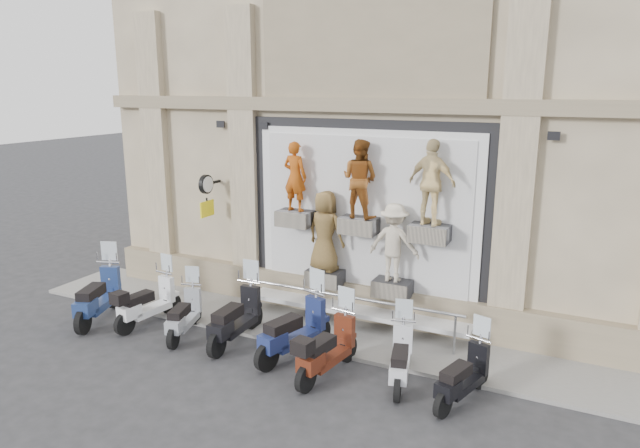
% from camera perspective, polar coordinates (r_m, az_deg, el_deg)
% --- Properties ---
extents(ground, '(90.00, 90.00, 0.00)m').
position_cam_1_polar(ground, '(10.90, -1.63, -15.09)').
color(ground, '#2D2D30').
rests_on(ground, ground).
extents(sidewalk, '(16.00, 2.20, 0.08)m').
position_cam_1_polar(sidewalk, '(12.58, 2.88, -10.78)').
color(sidewalk, gray).
rests_on(sidewalk, ground).
extents(building, '(14.00, 8.60, 12.00)m').
position_cam_1_polar(building, '(16.10, 10.32, 16.15)').
color(building, '#CAB693').
rests_on(building, ground).
extents(shop_vitrine, '(5.60, 0.83, 4.30)m').
position_cam_1_polar(shop_vitrine, '(12.35, 4.56, 0.29)').
color(shop_vitrine, black).
rests_on(shop_vitrine, ground).
extents(guard_rail, '(5.06, 0.10, 0.93)m').
position_cam_1_polar(guard_rail, '(12.33, 2.72, -9.16)').
color(guard_rail, '#9EA0A5').
rests_on(guard_rail, ground).
extents(clock_sign_bracket, '(0.10, 0.80, 1.02)m').
position_cam_1_polar(clock_sign_bracket, '(13.97, -11.26, 3.34)').
color(clock_sign_bracket, black).
rests_on(clock_sign_bracket, ground).
extents(scooter_a, '(1.27, 2.16, 1.68)m').
position_cam_1_polar(scooter_a, '(13.93, -21.36, -5.73)').
color(scooter_a, navy).
rests_on(scooter_a, ground).
extents(scooter_b, '(0.75, 1.90, 1.50)m').
position_cam_1_polar(scooter_b, '(13.36, -16.86, -6.60)').
color(scooter_b, white).
rests_on(scooter_b, ground).
extents(scooter_c, '(0.98, 1.78, 1.39)m').
position_cam_1_polar(scooter_c, '(12.58, -13.47, -7.92)').
color(scooter_c, '#8F939B').
rests_on(scooter_c, ground).
extents(scooter_d, '(0.65, 2.02, 1.63)m').
position_cam_1_polar(scooter_d, '(12.01, -8.45, -8.14)').
color(scooter_d, black).
rests_on(scooter_d, ground).
extents(scooter_e, '(1.13, 2.14, 1.67)m').
position_cam_1_polar(scooter_e, '(11.28, -2.60, -9.35)').
color(scooter_e, navy).
rests_on(scooter_e, ground).
extents(scooter_f, '(0.83, 1.97, 1.55)m').
position_cam_1_polar(scooter_f, '(10.61, 0.79, -11.25)').
color(scooter_f, '#531D0E').
rests_on(scooter_f, ground).
extents(scooter_g, '(0.91, 1.79, 1.40)m').
position_cam_1_polar(scooter_g, '(10.50, 8.10, -12.12)').
color(scooter_g, silver).
rests_on(scooter_g, ground).
extents(scooter_h, '(0.97, 1.78, 1.39)m').
position_cam_1_polar(scooter_h, '(10.12, 14.19, -13.47)').
color(scooter_h, black).
rests_on(scooter_h, ground).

